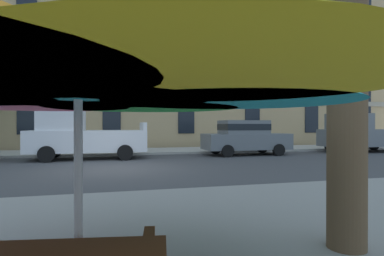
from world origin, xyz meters
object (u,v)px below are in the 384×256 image
Objects in this scene: pickup_white at (83,136)px; patio_umbrella at (78,68)px; pickup_gray at (361,134)px; sedan_gray at (245,137)px.

pickup_white is 12.76m from patio_umbrella.
patio_umbrella is (-14.30, -12.70, 0.88)m from pickup_gray.
pickup_white is 1.22× the size of patio_umbrella.
pickup_gray is 19.15m from patio_umbrella.
patio_umbrella is at bearing -138.39° from pickup_gray.
patio_umbrella is at bearing -119.06° from sedan_gray.
patio_umbrella is at bearing -86.05° from pickup_white.
pickup_gray is (7.24, 0.00, 0.08)m from sedan_gray.
sedan_gray is at bearing -0.00° from pickup_white.
patio_umbrella reaches higher than sedan_gray.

